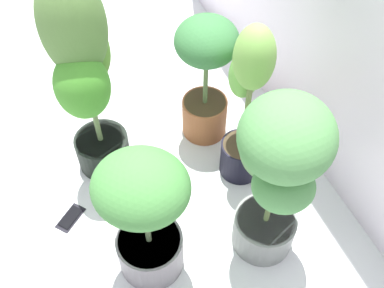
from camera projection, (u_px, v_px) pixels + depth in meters
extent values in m
plane|color=silver|center=(150.00, 203.00, 2.11)|extent=(8.00, 8.00, 0.00)
cylinder|color=#995730|center=(204.00, 116.00, 2.33)|extent=(0.23, 0.23, 0.21)
cylinder|color=#3E321D|center=(205.00, 103.00, 2.25)|extent=(0.21, 0.21, 0.02)
cylinder|color=#587340|center=(206.00, 69.00, 2.08)|extent=(0.02, 0.02, 0.42)
ellipsoid|color=#37713C|center=(207.00, 41.00, 1.96)|extent=(0.38, 0.38, 0.21)
ellipsoid|color=#3F6047|center=(203.00, 49.00, 2.09)|extent=(0.31, 0.31, 0.14)
cylinder|color=slate|center=(263.00, 229.00, 1.93)|extent=(0.26, 0.26, 0.18)
cylinder|color=#3C2B20|center=(266.00, 220.00, 1.86)|extent=(0.24, 0.24, 0.02)
cylinder|color=olive|center=(277.00, 177.00, 1.63)|extent=(0.02, 0.02, 0.60)
ellipsoid|color=#508C4B|center=(287.00, 137.00, 1.45)|extent=(0.46, 0.46, 0.28)
ellipsoid|color=#608F52|center=(275.00, 150.00, 1.62)|extent=(0.31, 0.31, 0.23)
ellipsoid|color=#4E8D4A|center=(283.00, 186.00, 1.55)|extent=(0.28, 0.29, 0.19)
cylinder|color=black|center=(241.00, 157.00, 2.17)|extent=(0.20, 0.20, 0.19)
cylinder|color=#423523|center=(242.00, 145.00, 2.10)|extent=(0.18, 0.18, 0.02)
cylinder|color=#5D7139|center=(249.00, 100.00, 1.87)|extent=(0.02, 0.02, 0.58)
ellipsoid|color=#7FB651|center=(254.00, 58.00, 1.70)|extent=(0.18, 0.17, 0.29)
ellipsoid|color=#6DB049|center=(245.00, 74.00, 1.87)|extent=(0.18, 0.19, 0.24)
cylinder|color=slate|center=(151.00, 251.00, 1.86)|extent=(0.27, 0.27, 0.20)
cylinder|color=#46311D|center=(149.00, 240.00, 1.79)|extent=(0.25, 0.25, 0.02)
cylinder|color=#5B7348|center=(145.00, 212.00, 1.62)|extent=(0.02, 0.02, 0.42)
ellipsoid|color=#45853E|center=(141.00, 187.00, 1.49)|extent=(0.44, 0.45, 0.23)
ellipsoid|color=#3E8147|center=(144.00, 189.00, 1.62)|extent=(0.37, 0.37, 0.18)
cylinder|color=black|center=(103.00, 150.00, 2.20)|extent=(0.26, 0.26, 0.17)
cylinder|color=#473724|center=(101.00, 140.00, 2.14)|extent=(0.24, 0.24, 0.02)
cylinder|color=#607845|center=(86.00, 82.00, 1.85)|extent=(0.03, 0.03, 0.73)
ellipsoid|color=#54793A|center=(73.00, 25.00, 1.64)|extent=(0.34, 0.35, 0.46)
ellipsoid|color=#558A2F|center=(83.00, 51.00, 1.84)|extent=(0.31, 0.30, 0.33)
ellipsoid|color=#438E2B|center=(82.00, 86.00, 1.75)|extent=(0.27, 0.27, 0.30)
cube|color=black|center=(71.00, 218.00, 2.06)|extent=(0.15, 0.16, 0.01)
cube|color=black|center=(70.00, 217.00, 2.06)|extent=(0.12, 0.12, 0.00)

